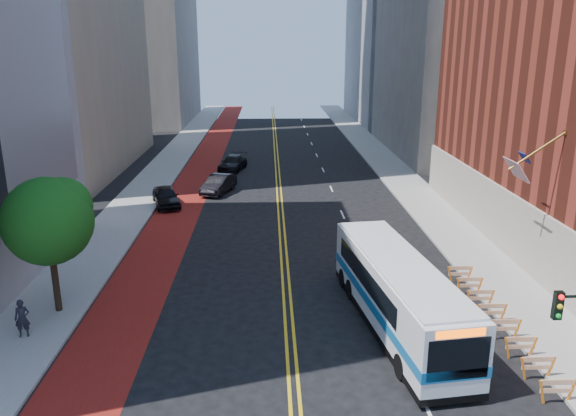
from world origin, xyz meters
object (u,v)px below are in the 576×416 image
Objects in this scene: street_tree at (49,218)px; car_c at (233,163)px; transit_bus at (397,292)px; pedestrian at (22,318)px; car_a at (166,196)px; car_b at (219,184)px.

street_tree reaches higher than car_c.
street_tree is 16.62m from transit_bus.
transit_bus reaches higher than pedestrian.
transit_bus is 2.43× the size of car_c.
transit_bus is 16.90m from pedestrian.
street_tree is at bearing -113.83° from car_a.
pedestrian reaches higher than car_c.
car_a is (1.94, 18.86, -4.11)m from street_tree.
car_a is 0.91× the size of car_c.
street_tree is 24.01m from car_b.
car_a is at bearing 84.12° from street_tree.
car_c is at bearing 78.45° from street_tree.
car_c is 35.57m from pedestrian.
street_tree is 0.53× the size of transit_bus.
car_b is 9.35m from car_c.
transit_bus is 2.67× the size of car_a.
car_a is at bearing -116.19° from car_b.
car_b is (5.89, 22.91, -4.12)m from street_tree.
transit_bus is 7.16× the size of pedestrian.
transit_bus is at bearing -73.65° from car_a.
car_b is at bearing 75.59° from street_tree.
car_b is (-10.31, 24.94, -0.97)m from transit_bus.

